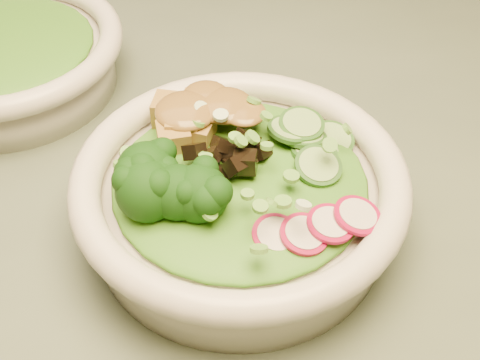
{
  "coord_description": "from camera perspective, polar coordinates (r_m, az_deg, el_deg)",
  "views": [
    {
      "loc": [
        -0.13,
        -0.38,
        1.16
      ],
      "look_at": [
        -0.12,
        -0.03,
        0.81
      ],
      "focal_mm": 50.0,
      "sensor_mm": 36.0,
      "label": 1
    }
  ],
  "objects": [
    {
      "name": "cucumber_slices",
      "position": [
        0.52,
        6.0,
        3.3
      ],
      "size": [
        0.09,
        0.09,
        0.03
      ],
      "primitive_type": null,
      "rotation": [
        0.0,
        0.0,
        0.4
      ],
      "color": "#8DC26C",
      "rests_on": "salad_bowl"
    },
    {
      "name": "peanut_sauce",
      "position": [
        0.52,
        -3.17,
        5.96
      ],
      "size": [
        0.07,
        0.05,
        0.02
      ],
      "primitive_type": "ellipsoid",
      "color": "brown",
      "rests_on": "tofu_cubes"
    },
    {
      "name": "radish_slices",
      "position": [
        0.46,
        4.25,
        -4.25
      ],
      "size": [
        0.11,
        0.08,
        0.02
      ],
      "primitive_type": null,
      "rotation": [
        0.0,
        0.0,
        0.4
      ],
      "color": "maroon",
      "rests_on": "salad_bowl"
    },
    {
      "name": "mushroom_heap",
      "position": [
        0.5,
        -0.67,
        1.95
      ],
      "size": [
        0.09,
        0.09,
        0.04
      ],
      "primitive_type": null,
      "rotation": [
        0.0,
        0.0,
        0.4
      ],
      "color": "black",
      "rests_on": "salad_bowl"
    },
    {
      "name": "side_lettuce",
      "position": [
        0.69,
        -19.71,
        11.03
      ],
      "size": [
        0.15,
        0.15,
        0.02
      ],
      "primitive_type": "ellipsoid",
      "color": "#216415",
      "rests_on": "side_bowl"
    },
    {
      "name": "tofu_cubes",
      "position": [
        0.53,
        -3.12,
        4.92
      ],
      "size": [
        0.1,
        0.09,
        0.03
      ],
      "primitive_type": null,
      "rotation": [
        0.0,
        0.0,
        0.4
      ],
      "color": "olive",
      "rests_on": "salad_bowl"
    },
    {
      "name": "scallion_garnish",
      "position": [
        0.48,
        0.0,
        1.96
      ],
      "size": [
        0.18,
        0.18,
        0.02
      ],
      "primitive_type": null,
      "color": "#5FA139",
      "rests_on": "salad_bowl"
    },
    {
      "name": "lettuce_bed",
      "position": [
        0.5,
        0.0,
        0.08
      ],
      "size": [
        0.19,
        0.19,
        0.02
      ],
      "primitive_type": "ellipsoid",
      "color": "#216415",
      "rests_on": "salad_bowl"
    },
    {
      "name": "side_bowl",
      "position": [
        0.7,
        -19.35,
        9.82
      ],
      "size": [
        0.23,
        0.23,
        0.06
      ],
      "rotation": [
        0.0,
        0.0,
        -0.43
      ],
      "color": "silver",
      "rests_on": "dining_table"
    },
    {
      "name": "salad_bowl",
      "position": [
        0.51,
        0.0,
        -1.51
      ],
      "size": [
        0.26,
        0.26,
        0.07
      ],
      "rotation": [
        0.0,
        0.0,
        0.4
      ],
      "color": "silver",
      "rests_on": "dining_table"
    },
    {
      "name": "dining_table",
      "position": [
        0.66,
        10.26,
        -8.56
      ],
      "size": [
        1.2,
        0.8,
        0.75
      ],
      "color": "black",
      "rests_on": "ground"
    },
    {
      "name": "broccoli_florets",
      "position": [
        0.47,
        -6.13,
        -1.37
      ],
      "size": [
        0.1,
        0.09,
        0.04
      ],
      "primitive_type": null,
      "rotation": [
        0.0,
        0.0,
        0.4
      ],
      "color": "black",
      "rests_on": "salad_bowl"
    }
  ]
}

